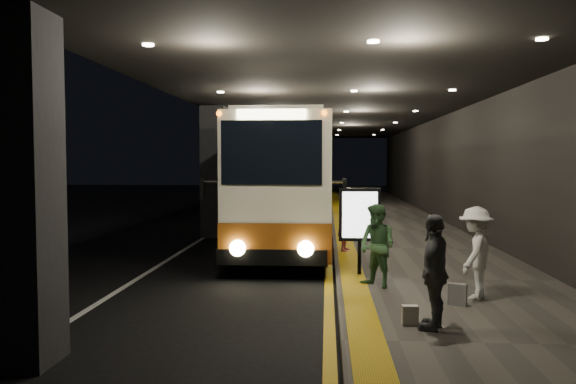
{
  "coord_description": "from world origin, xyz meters",
  "views": [
    {
      "loc": [
        2.3,
        -14.72,
        2.55
      ],
      "look_at": [
        1.22,
        0.91,
        1.7
      ],
      "focal_mm": 35.0,
      "sensor_mm": 36.0,
      "label": 1
    }
  ],
  "objects_px": {
    "coach_second": "(301,173)",
    "stanchion_post": "(360,248)",
    "passenger_waiting_white": "(476,253)",
    "info_sign": "(360,216)",
    "bag_plain": "(410,315)",
    "passenger_waiting_grey": "(435,272)",
    "coach_third": "(311,172)",
    "coach_main": "(290,187)",
    "passenger_boarding": "(345,222)",
    "bag_polka": "(457,294)",
    "passenger_waiting_green": "(377,246)"
  },
  "relations": [
    {
      "from": "passenger_waiting_white",
      "to": "coach_main",
      "type": "bearing_deg",
      "value": -123.55
    },
    {
      "from": "coach_second",
      "to": "stanchion_post",
      "type": "xyz_separation_m",
      "value": [
        2.19,
        -19.71,
        -1.21
      ]
    },
    {
      "from": "passenger_boarding",
      "to": "passenger_waiting_white",
      "type": "distance_m",
      "value": 5.5
    },
    {
      "from": "stanchion_post",
      "to": "coach_third",
      "type": "bearing_deg",
      "value": 93.39
    },
    {
      "from": "bag_plain",
      "to": "stanchion_post",
      "type": "xyz_separation_m",
      "value": [
        -0.51,
        3.74,
        0.4
      ]
    },
    {
      "from": "info_sign",
      "to": "stanchion_post",
      "type": "relative_size",
      "value": 1.69
    },
    {
      "from": "bag_plain",
      "to": "info_sign",
      "type": "height_order",
      "value": "info_sign"
    },
    {
      "from": "bag_plain",
      "to": "coach_second",
      "type": "bearing_deg",
      "value": 96.57
    },
    {
      "from": "coach_second",
      "to": "coach_third",
      "type": "bearing_deg",
      "value": 88.99
    },
    {
      "from": "passenger_waiting_white",
      "to": "info_sign",
      "type": "bearing_deg",
      "value": -106.07
    },
    {
      "from": "passenger_waiting_green",
      "to": "passenger_waiting_grey",
      "type": "height_order",
      "value": "passenger_waiting_grey"
    },
    {
      "from": "passenger_boarding",
      "to": "bag_polka",
      "type": "height_order",
      "value": "passenger_boarding"
    },
    {
      "from": "coach_main",
      "to": "info_sign",
      "type": "distance_m",
      "value": 5.88
    },
    {
      "from": "passenger_waiting_green",
      "to": "passenger_boarding",
      "type": "bearing_deg",
      "value": 142.5
    },
    {
      "from": "coach_main",
      "to": "coach_third",
      "type": "relative_size",
      "value": 1.06
    },
    {
      "from": "passenger_waiting_white",
      "to": "passenger_waiting_grey",
      "type": "distance_m",
      "value": 2.15
    },
    {
      "from": "coach_main",
      "to": "passenger_waiting_white",
      "type": "height_order",
      "value": "coach_main"
    },
    {
      "from": "coach_main",
      "to": "coach_third",
      "type": "distance_m",
      "value": 29.32
    },
    {
      "from": "coach_second",
      "to": "passenger_waiting_grey",
      "type": "relative_size",
      "value": 7.63
    },
    {
      "from": "passenger_boarding",
      "to": "stanchion_post",
      "type": "relative_size",
      "value": 1.44
    },
    {
      "from": "coach_second",
      "to": "passenger_waiting_grey",
      "type": "xyz_separation_m",
      "value": [
        3.02,
        -23.62,
        -0.93
      ]
    },
    {
      "from": "coach_third",
      "to": "passenger_boarding",
      "type": "distance_m",
      "value": 31.83
    },
    {
      "from": "coach_second",
      "to": "stanchion_post",
      "type": "distance_m",
      "value": 19.87
    },
    {
      "from": "info_sign",
      "to": "coach_main",
      "type": "bearing_deg",
      "value": 106.78
    },
    {
      "from": "coach_second",
      "to": "info_sign",
      "type": "bearing_deg",
      "value": -84.24
    },
    {
      "from": "coach_second",
      "to": "bag_polka",
      "type": "bearing_deg",
      "value": -81.16
    },
    {
      "from": "bag_polka",
      "to": "passenger_boarding",
      "type": "bearing_deg",
      "value": 106.85
    },
    {
      "from": "coach_second",
      "to": "passenger_waiting_white",
      "type": "bearing_deg",
      "value": -79.89
    },
    {
      "from": "passenger_waiting_white",
      "to": "info_sign",
      "type": "distance_m",
      "value": 2.78
    },
    {
      "from": "coach_main",
      "to": "passenger_waiting_grey",
      "type": "xyz_separation_m",
      "value": [
        2.7,
        -9.41,
        -0.77
      ]
    },
    {
      "from": "coach_third",
      "to": "bag_plain",
      "type": "xyz_separation_m",
      "value": [
        2.57,
        -38.54,
        -1.37
      ]
    },
    {
      "from": "info_sign",
      "to": "coach_third",
      "type": "bearing_deg",
      "value": 91.66
    },
    {
      "from": "coach_main",
      "to": "passenger_waiting_white",
      "type": "xyz_separation_m",
      "value": [
        3.76,
        -7.53,
        -0.8
      ]
    },
    {
      "from": "coach_third",
      "to": "passenger_waiting_grey",
      "type": "distance_m",
      "value": 38.84
    },
    {
      "from": "coach_main",
      "to": "coach_second",
      "type": "relative_size",
      "value": 0.93
    },
    {
      "from": "bag_plain",
      "to": "info_sign",
      "type": "xyz_separation_m",
      "value": [
        -0.53,
        3.66,
        1.1
      ]
    },
    {
      "from": "passenger_waiting_green",
      "to": "coach_main",
      "type": "bearing_deg",
      "value": 153.76
    },
    {
      "from": "passenger_waiting_grey",
      "to": "stanchion_post",
      "type": "xyz_separation_m",
      "value": [
        -0.82,
        3.92,
        -0.28
      ]
    },
    {
      "from": "bag_polka",
      "to": "bag_plain",
      "type": "relative_size",
      "value": 1.26
    },
    {
      "from": "coach_third",
      "to": "stanchion_post",
      "type": "height_order",
      "value": "coach_third"
    },
    {
      "from": "coach_main",
      "to": "passenger_waiting_grey",
      "type": "relative_size",
      "value": 7.09
    },
    {
      "from": "stanchion_post",
      "to": "passenger_waiting_grey",
      "type": "bearing_deg",
      "value": -78.13
    },
    {
      "from": "coach_second",
      "to": "passenger_waiting_green",
      "type": "xyz_separation_m",
      "value": [
        2.44,
        -20.97,
        -0.96
      ]
    },
    {
      "from": "passenger_boarding",
      "to": "bag_polka",
      "type": "xyz_separation_m",
      "value": [
        1.69,
        -5.58,
        -0.6
      ]
    },
    {
      "from": "passenger_boarding",
      "to": "bag_plain",
      "type": "bearing_deg",
      "value": -163.22
    },
    {
      "from": "passenger_waiting_green",
      "to": "stanchion_post",
      "type": "distance_m",
      "value": 1.31
    },
    {
      "from": "coach_main",
      "to": "bag_polka",
      "type": "distance_m",
      "value": 8.81
    },
    {
      "from": "coach_second",
      "to": "bag_plain",
      "type": "relative_size",
      "value": 43.88
    },
    {
      "from": "passenger_waiting_green",
      "to": "passenger_waiting_white",
      "type": "height_order",
      "value": "passenger_waiting_white"
    },
    {
      "from": "passenger_boarding",
      "to": "passenger_waiting_green",
      "type": "relative_size",
      "value": 0.98
    }
  ]
}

